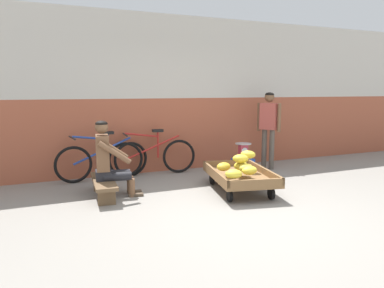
{
  "coord_description": "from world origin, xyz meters",
  "views": [
    {
      "loc": [
        -2.37,
        -3.75,
        1.58
      ],
      "look_at": [
        -0.17,
        1.38,
        0.75
      ],
      "focal_mm": 34.16,
      "sensor_mm": 36.0,
      "label": 1
    }
  ],
  "objects_px": {
    "low_bench": "(104,184)",
    "bicycle_near_left": "(103,160)",
    "customer_adult": "(269,122)",
    "bicycle_far_left": "(153,156)",
    "shopping_bag": "(258,174)",
    "plastic_crate": "(243,166)",
    "banana_cart": "(240,176)",
    "vendor_seated": "(109,159)",
    "weighing_scale": "(243,151)"
  },
  "relations": [
    {
      "from": "vendor_seated",
      "to": "bicycle_far_left",
      "type": "distance_m",
      "value": 1.52
    },
    {
      "from": "vendor_seated",
      "to": "bicycle_far_left",
      "type": "height_order",
      "value": "vendor_seated"
    },
    {
      "from": "bicycle_near_left",
      "to": "shopping_bag",
      "type": "height_order",
      "value": "bicycle_near_left"
    },
    {
      "from": "bicycle_near_left",
      "to": "bicycle_far_left",
      "type": "distance_m",
      "value": 0.92
    },
    {
      "from": "plastic_crate",
      "to": "customer_adult",
      "type": "bearing_deg",
      "value": 18.16
    },
    {
      "from": "plastic_crate",
      "to": "shopping_bag",
      "type": "relative_size",
      "value": 1.5
    },
    {
      "from": "low_bench",
      "to": "shopping_bag",
      "type": "height_order",
      "value": "low_bench"
    },
    {
      "from": "vendor_seated",
      "to": "shopping_bag",
      "type": "distance_m",
      "value": 2.61
    },
    {
      "from": "low_bench",
      "to": "weighing_scale",
      "type": "xyz_separation_m",
      "value": [
        2.67,
        0.47,
        0.25
      ]
    },
    {
      "from": "bicycle_near_left",
      "to": "bicycle_far_left",
      "type": "xyz_separation_m",
      "value": [
        0.92,
        0.01,
        0.0
      ]
    },
    {
      "from": "customer_adult",
      "to": "low_bench",
      "type": "bearing_deg",
      "value": -168.29
    },
    {
      "from": "weighing_scale",
      "to": "bicycle_near_left",
      "type": "distance_m",
      "value": 2.57
    },
    {
      "from": "banana_cart",
      "to": "bicycle_near_left",
      "type": "height_order",
      "value": "bicycle_near_left"
    },
    {
      "from": "vendor_seated",
      "to": "plastic_crate",
      "type": "height_order",
      "value": "vendor_seated"
    },
    {
      "from": "shopping_bag",
      "to": "vendor_seated",
      "type": "bearing_deg",
      "value": 178.96
    },
    {
      "from": "low_bench",
      "to": "vendor_seated",
      "type": "height_order",
      "value": "vendor_seated"
    },
    {
      "from": "bicycle_near_left",
      "to": "customer_adult",
      "type": "distance_m",
      "value": 3.29
    },
    {
      "from": "weighing_scale",
      "to": "banana_cart",
      "type": "bearing_deg",
      "value": -123.66
    },
    {
      "from": "banana_cart",
      "to": "shopping_bag",
      "type": "xyz_separation_m",
      "value": [
        0.64,
        0.46,
        -0.12
      ]
    },
    {
      "from": "banana_cart",
      "to": "weighing_scale",
      "type": "distance_m",
      "value": 1.19
    },
    {
      "from": "banana_cart",
      "to": "bicycle_near_left",
      "type": "xyz_separation_m",
      "value": [
        -1.84,
        1.6,
        0.11
      ]
    },
    {
      "from": "low_bench",
      "to": "vendor_seated",
      "type": "relative_size",
      "value": 0.98
    },
    {
      "from": "low_bench",
      "to": "plastic_crate",
      "type": "height_order",
      "value": "plastic_crate"
    },
    {
      "from": "bicycle_near_left",
      "to": "bicycle_far_left",
      "type": "relative_size",
      "value": 1.0
    },
    {
      "from": "weighing_scale",
      "to": "shopping_bag",
      "type": "height_order",
      "value": "weighing_scale"
    },
    {
      "from": "banana_cart",
      "to": "bicycle_far_left",
      "type": "height_order",
      "value": "bicycle_far_left"
    },
    {
      "from": "plastic_crate",
      "to": "shopping_bag",
      "type": "height_order",
      "value": "plastic_crate"
    },
    {
      "from": "weighing_scale",
      "to": "shopping_bag",
      "type": "relative_size",
      "value": 1.25
    },
    {
      "from": "customer_adult",
      "to": "bicycle_near_left",
      "type": "bearing_deg",
      "value": 173.08
    },
    {
      "from": "banana_cart",
      "to": "low_bench",
      "type": "distance_m",
      "value": 2.08
    },
    {
      "from": "low_bench",
      "to": "bicycle_near_left",
      "type": "bearing_deg",
      "value": 80.75
    },
    {
      "from": "weighing_scale",
      "to": "bicycle_near_left",
      "type": "relative_size",
      "value": 0.18
    },
    {
      "from": "weighing_scale",
      "to": "bicycle_far_left",
      "type": "xyz_separation_m",
      "value": [
        -1.57,
        0.64,
        -0.1
      ]
    },
    {
      "from": "vendor_seated",
      "to": "shopping_bag",
      "type": "relative_size",
      "value": 4.75
    },
    {
      "from": "weighing_scale",
      "to": "bicycle_far_left",
      "type": "bearing_deg",
      "value": 157.85
    },
    {
      "from": "plastic_crate",
      "to": "vendor_seated",
      "type": "bearing_deg",
      "value": -169.52
    },
    {
      "from": "plastic_crate",
      "to": "customer_adult",
      "type": "xyz_separation_m",
      "value": [
        0.72,
        0.24,
        0.8
      ]
    },
    {
      "from": "low_bench",
      "to": "customer_adult",
      "type": "xyz_separation_m",
      "value": [
        3.38,
        0.7,
        0.75
      ]
    },
    {
      "from": "low_bench",
      "to": "bicycle_near_left",
      "type": "height_order",
      "value": "bicycle_near_left"
    },
    {
      "from": "bicycle_near_left",
      "to": "plastic_crate",
      "type": "bearing_deg",
      "value": -14.09
    },
    {
      "from": "vendor_seated",
      "to": "customer_adult",
      "type": "distance_m",
      "value": 3.4
    },
    {
      "from": "customer_adult",
      "to": "shopping_bag",
      "type": "relative_size",
      "value": 6.38
    },
    {
      "from": "bicycle_far_left",
      "to": "shopping_bag",
      "type": "relative_size",
      "value": 6.91
    },
    {
      "from": "vendor_seated",
      "to": "weighing_scale",
      "type": "distance_m",
      "value": 2.63
    },
    {
      "from": "banana_cart",
      "to": "low_bench",
      "type": "relative_size",
      "value": 1.41
    },
    {
      "from": "plastic_crate",
      "to": "bicycle_far_left",
      "type": "height_order",
      "value": "bicycle_far_left"
    },
    {
      "from": "bicycle_near_left",
      "to": "customer_adult",
      "type": "bearing_deg",
      "value": -6.92
    },
    {
      "from": "plastic_crate",
      "to": "bicycle_near_left",
      "type": "xyz_separation_m",
      "value": [
        -2.49,
        0.62,
        0.2
      ]
    },
    {
      "from": "vendor_seated",
      "to": "weighing_scale",
      "type": "bearing_deg",
      "value": 10.45
    },
    {
      "from": "low_bench",
      "to": "bicycle_far_left",
      "type": "height_order",
      "value": "bicycle_far_left"
    }
  ]
}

